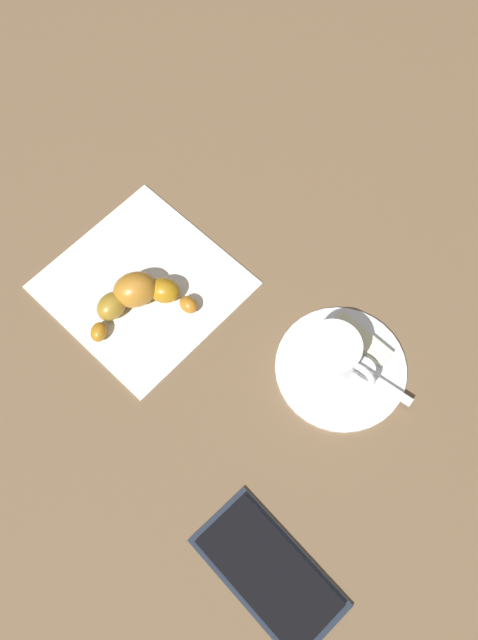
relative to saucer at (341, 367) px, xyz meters
name	(u,v)px	position (x,y,z in m)	size (l,w,h in m)	color
ground_plane	(242,347)	(0.09, 0.06, 0.00)	(1.80, 1.80, 0.00)	brown
saucer	(341,367)	(0.00, 0.00, 0.00)	(0.14, 0.14, 0.01)	white
espresso_cup	(333,355)	(0.01, 0.01, 0.03)	(0.08, 0.06, 0.05)	white
teaspoon	(346,360)	(0.00, -0.01, 0.01)	(0.12, 0.03, 0.01)	silver
sugar_packet	(362,338)	(0.01, -0.04, 0.01)	(0.07, 0.02, 0.01)	beige
napkin	(143,285)	(0.23, 0.08, 0.00)	(0.20, 0.19, 0.00)	silver
croissant	(137,296)	(0.21, 0.10, 0.02)	(0.09, 0.12, 0.04)	#9F601A
cell_phone	(269,572)	(-0.09, 0.20, 0.00)	(0.15, 0.08, 0.01)	#1A212E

